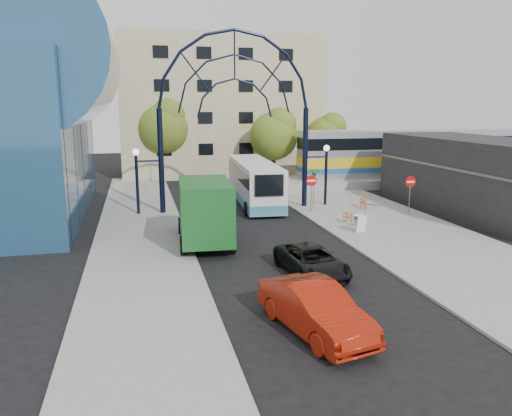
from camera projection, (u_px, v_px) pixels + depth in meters
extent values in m
plane|color=black|center=(299.00, 276.00, 21.37)|extent=(120.00, 120.00, 0.00)
cube|color=gray|center=(416.00, 239.00, 26.99)|extent=(8.00, 56.00, 0.12)
cube|color=gray|center=(142.00, 247.00, 25.61)|extent=(5.00, 50.00, 0.12)
cylinder|color=black|center=(161.00, 162.00, 32.87)|extent=(0.36, 0.36, 7.00)
cylinder|color=black|center=(305.00, 159.00, 35.14)|extent=(0.36, 0.36, 7.00)
cylinder|color=black|center=(137.00, 186.00, 32.81)|extent=(0.20, 0.20, 4.00)
cylinder|color=black|center=(326.00, 179.00, 35.80)|extent=(0.20, 0.20, 4.00)
sphere|color=white|center=(136.00, 152.00, 32.37)|extent=(0.44, 0.44, 0.44)
sphere|color=white|center=(327.00, 148.00, 35.36)|extent=(0.44, 0.44, 0.44)
cylinder|color=slate|center=(311.00, 195.00, 33.65)|extent=(0.06, 0.06, 2.20)
cylinder|color=red|center=(311.00, 181.00, 33.45)|extent=(0.80, 0.04, 0.80)
cube|color=white|center=(312.00, 181.00, 33.42)|extent=(0.55, 0.02, 0.12)
cylinder|color=slate|center=(410.00, 197.00, 33.15)|extent=(0.06, 0.06, 2.20)
cylinder|color=red|center=(410.00, 182.00, 32.94)|extent=(0.76, 0.04, 0.76)
cube|color=white|center=(411.00, 182.00, 32.92)|extent=(0.55, 0.02, 0.12)
cylinder|color=slate|center=(314.00, 189.00, 34.25)|extent=(0.05, 0.05, 2.80)
cube|color=#146626|center=(314.00, 171.00, 33.99)|extent=(0.70, 0.03, 0.18)
cube|color=#146626|center=(314.00, 174.00, 34.04)|extent=(0.03, 0.70, 0.18)
cube|color=white|center=(361.00, 224.00, 28.04)|extent=(0.55, 0.26, 0.99)
cube|color=white|center=(359.00, 223.00, 28.38)|extent=(0.55, 0.26, 0.99)
cube|color=#1E59A5|center=(360.00, 218.00, 28.15)|extent=(0.55, 0.42, 0.14)
cylinder|color=#29557D|center=(42.00, 59.00, 30.93)|extent=(9.00, 16.00, 9.00)
cube|color=black|center=(477.00, 175.00, 34.02)|extent=(6.00, 16.00, 5.00)
cube|color=#C7AE8A|center=(216.00, 107.00, 53.76)|extent=(20.00, 12.00, 14.00)
cube|color=gray|center=(428.00, 179.00, 46.78)|extent=(32.00, 5.00, 0.80)
cube|color=#B7B7BC|center=(430.00, 152.00, 46.28)|extent=(25.00, 3.00, 4.20)
cube|color=gold|center=(430.00, 159.00, 46.40)|extent=(25.10, 3.05, 0.90)
cube|color=black|center=(431.00, 141.00, 46.08)|extent=(25.05, 3.05, 1.00)
cube|color=#1E59A5|center=(429.00, 166.00, 46.54)|extent=(25.10, 3.05, 0.35)
cylinder|color=#382314|center=(273.00, 169.00, 47.25)|extent=(0.36, 0.36, 2.52)
sphere|color=#415B18|center=(274.00, 136.00, 46.63)|extent=(4.48, 4.48, 4.48)
sphere|color=#415B18|center=(280.00, 124.00, 46.23)|extent=(3.08, 3.08, 3.08)
cylinder|color=#382314|center=(164.00, 165.00, 48.76)|extent=(0.36, 0.36, 2.88)
sphere|color=#415B18|center=(163.00, 129.00, 48.05)|extent=(5.12, 5.12, 5.12)
sphere|color=#415B18|center=(168.00, 115.00, 47.62)|extent=(3.52, 3.52, 3.52)
cylinder|color=#382314|center=(325.00, 166.00, 50.53)|extent=(0.36, 0.36, 2.34)
sphere|color=#415B18|center=(326.00, 137.00, 49.95)|extent=(4.16, 4.16, 4.16)
sphere|color=#415B18|center=(332.00, 127.00, 49.57)|extent=(2.86, 2.86, 2.86)
cube|color=silver|center=(254.00, 181.00, 37.00)|extent=(3.18, 11.31, 2.82)
cube|color=#57AAC2|center=(254.00, 196.00, 37.23)|extent=(3.21, 11.31, 0.68)
cube|color=black|center=(254.00, 173.00, 36.88)|extent=(3.22, 11.09, 0.87)
cube|color=black|center=(269.00, 185.00, 31.43)|extent=(1.84, 0.25, 1.36)
cube|color=black|center=(244.00, 173.00, 42.37)|extent=(2.34, 0.32, 1.55)
cylinder|color=black|center=(233.00, 190.00, 40.39)|extent=(0.33, 0.95, 0.93)
cylinder|color=black|center=(262.00, 189.00, 40.79)|extent=(0.33, 0.95, 0.93)
cylinder|color=black|center=(247.00, 209.00, 33.06)|extent=(0.33, 0.95, 0.93)
cylinder|color=black|center=(282.00, 207.00, 33.46)|extent=(0.33, 0.95, 0.93)
cube|color=black|center=(202.00, 213.00, 28.45)|extent=(2.56, 2.66, 2.30)
cube|color=black|center=(200.00, 201.00, 29.57)|extent=(2.10, 0.24, 1.05)
cube|color=#175721|center=(205.00, 210.00, 25.25)|extent=(2.81, 4.96, 2.93)
cylinder|color=black|center=(181.00, 226.00, 28.08)|extent=(0.33, 1.02, 1.00)
cylinder|color=black|center=(223.00, 224.00, 28.48)|extent=(0.33, 1.02, 1.00)
cylinder|color=black|center=(183.00, 246.00, 24.14)|extent=(0.33, 1.02, 1.00)
cylinder|color=black|center=(232.00, 244.00, 24.54)|extent=(0.33, 1.02, 1.00)
imported|color=black|center=(312.00, 261.00, 21.43)|extent=(2.50, 4.67, 1.25)
imported|color=#981A09|center=(315.00, 309.00, 15.93)|extent=(2.76, 5.15, 1.61)
imported|color=orange|center=(349.00, 216.00, 30.27)|extent=(0.60, 1.70, 0.89)
imported|color=#EB5A2F|center=(363.00, 201.00, 34.79)|extent=(0.77, 1.77, 1.03)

